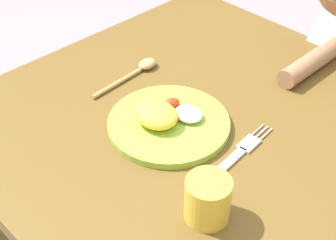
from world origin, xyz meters
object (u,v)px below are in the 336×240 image
Objects in this scene: plate at (167,121)px; drinking_cup at (208,199)px; spoon at (138,70)px; fork at (237,154)px.

drinking_cup is at bearing -27.99° from plate.
drinking_cup is at bearing -120.09° from spoon.
spoon reaches higher than fork.
plate is at bearing -118.62° from spoon.
drinking_cup is (0.06, -0.16, 0.04)m from fork.
drinking_cup reaches higher than spoon.
plate is 1.21× the size of fork.
spoon is at bearing 76.34° from fork.
spoon is (-0.37, 0.06, 0.01)m from fork.
plate is 3.11× the size of drinking_cup.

